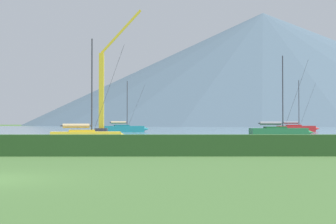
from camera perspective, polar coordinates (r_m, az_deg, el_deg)
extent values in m
cube|color=slate|center=(151.95, -2.46, -1.88)|extent=(320.00, 246.00, 0.00)
cube|color=#284C23|center=(26.47, -12.64, -3.68)|extent=(80.00, 1.20, 1.08)
cube|color=red|center=(102.28, 14.26, -1.83)|extent=(7.15, 2.49, 1.12)
cone|color=red|center=(103.40, 16.44, -1.82)|extent=(1.23, 0.96, 0.95)
cube|color=#A52020|center=(102.17, 14.04, -1.61)|extent=(2.66, 1.73, 0.71)
cylinder|color=#333338|center=(102.50, 14.57, 0.85)|extent=(0.14, 0.14, 9.48)
cylinder|color=#333338|center=(102.02, 13.71, -1.18)|extent=(3.21, 0.14, 0.12)
cylinder|color=gray|center=(102.02, 13.71, -1.18)|extent=(2.73, 0.46, 0.45)
cylinder|color=#333338|center=(102.94, 15.48, 0.71)|extent=(3.39, 0.05, 9.02)
cube|color=#19707A|center=(93.04, -5.01, -1.93)|extent=(7.61, 4.12, 1.14)
cone|color=#19707A|center=(93.78, -2.52, -1.92)|extent=(1.43, 1.23, 0.97)
cube|color=#16646E|center=(92.97, -5.27, -1.67)|extent=(3.02, 2.32, 0.72)
cylinder|color=#333338|center=(93.19, -4.63, 0.81)|extent=(0.14, 0.14, 8.78)
cylinder|color=#333338|center=(92.88, -5.63, -1.19)|extent=(3.19, 0.89, 0.12)
cylinder|color=tan|center=(92.88, -5.63, -1.19)|extent=(2.79, 1.10, 0.45)
cylinder|color=#333338|center=(93.48, -3.60, 0.66)|extent=(3.35, 0.85, 8.35)
cube|color=#236B38|center=(62.26, 12.35, -2.28)|extent=(6.81, 2.60, 1.06)
cone|color=#236B38|center=(63.37, 15.71, -2.24)|extent=(1.19, 0.95, 0.90)
cube|color=#206032|center=(62.15, 12.01, -1.92)|extent=(2.56, 1.72, 0.67)
cylinder|color=#333338|center=(62.50, 12.84, 2.02)|extent=(0.13, 0.13, 9.25)
cylinder|color=#333338|center=(62.01, 11.51, -1.26)|extent=(3.03, 0.25, 0.12)
cylinder|color=gray|center=(62.01, 11.51, -1.26)|extent=(2.59, 0.54, 0.42)
cylinder|color=#333338|center=(62.93, 14.23, 1.79)|extent=(3.19, 0.17, 8.80)
cube|color=gold|center=(43.70, -9.27, -2.82)|extent=(6.15, 3.00, 0.93)
cone|color=gold|center=(43.88, -4.87, -2.83)|extent=(1.13, 0.95, 0.79)
cube|color=gold|center=(43.68, -9.71, -2.38)|extent=(2.40, 1.77, 0.59)
cylinder|color=#333338|center=(43.80, -8.59, 2.75)|extent=(0.12, 0.12, 8.43)
cylinder|color=#333338|center=(43.68, -10.35, -1.55)|extent=(2.63, 0.55, 0.10)
cylinder|color=tan|center=(43.68, -10.35, -1.55)|extent=(2.28, 0.75, 0.37)
cylinder|color=#333338|center=(43.84, -6.78, 2.47)|extent=(2.76, 0.51, 8.01)
cube|color=#333338|center=(85.38, -7.54, -2.10)|extent=(2.00, 2.00, 0.80)
cube|color=gold|center=(85.55, -7.53, 2.41)|extent=(0.80, 0.80, 12.65)
cube|color=gold|center=(86.41, -5.32, 9.02)|extent=(6.84, 0.36, 7.49)
cone|color=#425666|center=(383.05, 10.70, 4.80)|extent=(347.69, 347.69, 83.86)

